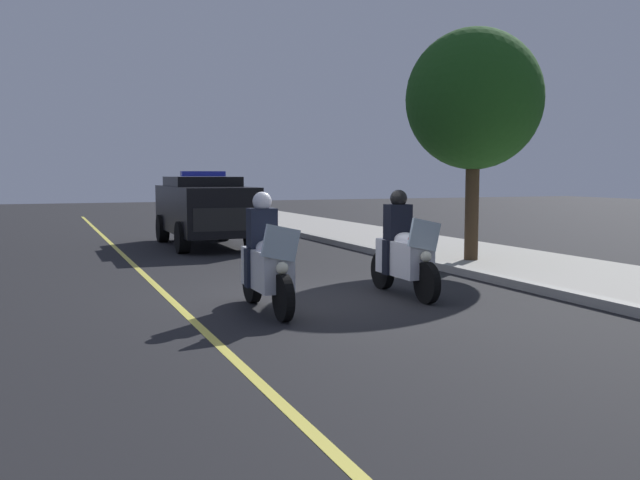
{
  "coord_description": "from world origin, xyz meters",
  "views": [
    {
      "loc": [
        10.16,
        -4.26,
        1.98
      ],
      "look_at": [
        -0.39,
        0.0,
        0.9
      ],
      "focal_mm": 39.28,
      "sensor_mm": 36.0,
      "label": 1
    }
  ],
  "objects_px": {
    "police_motorcycle_lead_left": "(266,263)",
    "tree_mid_block": "(474,100)",
    "police_suv": "(204,207)",
    "police_motorcycle_lead_right": "(403,253)"
  },
  "relations": [
    {
      "from": "police_motorcycle_lead_left",
      "to": "tree_mid_block",
      "type": "relative_size",
      "value": 0.43
    },
    {
      "from": "police_suv",
      "to": "tree_mid_block",
      "type": "height_order",
      "value": "tree_mid_block"
    },
    {
      "from": "police_motorcycle_lead_right",
      "to": "police_suv",
      "type": "relative_size",
      "value": 0.44
    },
    {
      "from": "police_motorcycle_lead_left",
      "to": "police_suv",
      "type": "xyz_separation_m",
      "value": [
        -9.41,
        1.21,
        0.37
      ]
    },
    {
      "from": "police_motorcycle_lead_left",
      "to": "police_suv",
      "type": "height_order",
      "value": "police_suv"
    },
    {
      "from": "police_motorcycle_lead_left",
      "to": "police_motorcycle_lead_right",
      "type": "bearing_deg",
      "value": 99.4
    },
    {
      "from": "police_motorcycle_lead_left",
      "to": "police_suv",
      "type": "distance_m",
      "value": 9.49
    },
    {
      "from": "police_motorcycle_lead_left",
      "to": "police_motorcycle_lead_right",
      "type": "distance_m",
      "value": 2.49
    },
    {
      "from": "police_motorcycle_lead_left",
      "to": "police_suv",
      "type": "bearing_deg",
      "value": 172.68
    },
    {
      "from": "police_motorcycle_lead_left",
      "to": "tree_mid_block",
      "type": "bearing_deg",
      "value": 120.31
    }
  ]
}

